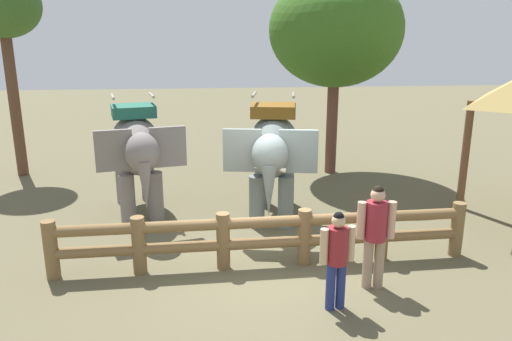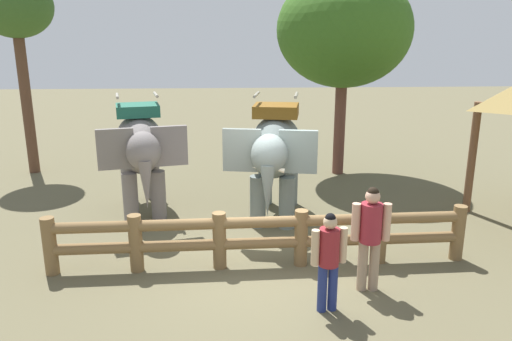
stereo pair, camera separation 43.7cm
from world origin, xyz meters
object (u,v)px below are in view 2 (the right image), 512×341
(tree_back_center, at_px, (344,30))
(tree_far_left, at_px, (15,11))
(log_fence, at_px, (260,235))
(elephant_near_left, at_px, (140,148))
(tourist_woman_in_black, at_px, (370,232))
(elephant_center, at_px, (275,151))
(tourist_man_in_blue, at_px, (329,255))

(tree_back_center, bearing_deg, tree_far_left, 176.14)
(log_fence, height_order, tree_back_center, tree_back_center)
(elephant_near_left, distance_m, tourist_woman_in_black, 5.86)
(elephant_center, distance_m, tree_far_left, 8.72)
(elephant_center, relative_size, tree_far_left, 0.59)
(tourist_man_in_blue, bearing_deg, tree_back_center, 76.68)
(log_fence, distance_m, elephant_center, 2.66)
(log_fence, height_order, elephant_center, elephant_center)
(elephant_center, height_order, tourist_woman_in_black, elephant_center)
(tourist_woman_in_black, relative_size, tourist_man_in_blue, 1.13)
(tree_far_left, bearing_deg, tourist_man_in_blue, -48.20)
(tourist_woman_in_black, relative_size, tree_far_left, 0.31)
(elephant_center, bearing_deg, tourist_man_in_blue, -83.59)
(log_fence, relative_size, tree_back_center, 1.31)
(log_fence, distance_m, tree_far_left, 10.17)
(log_fence, height_order, elephant_near_left, elephant_near_left)
(elephant_center, height_order, tree_back_center, tree_back_center)
(elephant_center, xyz_separation_m, tourist_man_in_blue, (0.45, -3.98, -0.67))
(tourist_woman_in_black, bearing_deg, tree_far_left, 136.83)
(elephant_near_left, xyz_separation_m, tourist_woman_in_black, (4.28, -3.97, -0.52))
(elephant_center, distance_m, tree_back_center, 5.01)
(tree_far_left, bearing_deg, elephant_near_left, -43.54)
(tourist_woman_in_black, height_order, tourist_man_in_blue, tourist_woman_in_black)
(tourist_woman_in_black, height_order, tree_back_center, tree_back_center)
(log_fence, bearing_deg, elephant_center, 79.00)
(elephant_center, relative_size, tree_back_center, 0.58)
(elephant_center, bearing_deg, tree_back_center, 58.34)
(elephant_center, xyz_separation_m, tourist_woman_in_black, (1.23, -3.38, -0.56))
(elephant_near_left, height_order, tourist_man_in_blue, elephant_near_left)
(tourist_woman_in_black, distance_m, tree_back_center, 7.77)
(elephant_near_left, distance_m, elephant_center, 3.10)
(tourist_woman_in_black, xyz_separation_m, tree_far_left, (-8.17, 7.66, 3.66))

